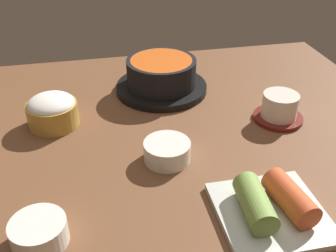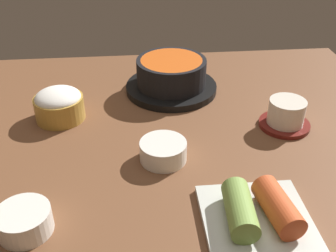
{
  "view_description": "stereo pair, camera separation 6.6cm",
  "coord_description": "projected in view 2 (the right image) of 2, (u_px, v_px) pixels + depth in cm",
  "views": [
    {
      "loc": [
        -10.17,
        -59.86,
        42.84
      ],
      "look_at": [
        2.0,
        -2.0,
        5.0
      ],
      "focal_mm": 42.65,
      "sensor_mm": 36.0,
      "label": 1
    },
    {
      "loc": [
        -3.64,
        -60.85,
        42.84
      ],
      "look_at": [
        2.0,
        -2.0,
        5.0
      ],
      "focal_mm": 42.65,
      "sensor_mm": 36.0,
      "label": 2
    }
  ],
  "objects": [
    {
      "name": "banchan_cup_center",
      "position": [
        163.0,
        150.0,
        0.66
      ],
      "size": [
        7.83,
        7.83,
        3.39
      ],
      "color": "white",
      "rests_on": "dining_table"
    },
    {
      "name": "stone_pot",
      "position": [
        171.0,
        76.0,
        0.86
      ],
      "size": [
        19.81,
        19.81,
        7.29
      ],
      "color": "black",
      "rests_on": "dining_table"
    },
    {
      "name": "dining_table",
      "position": [
        156.0,
        139.0,
        0.74
      ],
      "size": [
        100.0,
        76.0,
        2.0
      ],
      "primitive_type": "cube",
      "color": "brown",
      "rests_on": "ground"
    },
    {
      "name": "tea_cup_with_saucer",
      "position": [
        286.0,
        115.0,
        0.74
      ],
      "size": [
        9.54,
        9.54,
        5.48
      ],
      "color": "maroon",
      "rests_on": "dining_table"
    },
    {
      "name": "rice_bowl",
      "position": [
        59.0,
        104.0,
        0.76
      ],
      "size": [
        9.46,
        9.46,
        6.21
      ],
      "color": "#B78C38",
      "rests_on": "dining_table"
    },
    {
      "name": "side_bowl_near",
      "position": [
        24.0,
        220.0,
        0.53
      ],
      "size": [
        7.38,
        7.38,
        3.41
      ],
      "color": "white",
      "rests_on": "dining_table"
    },
    {
      "name": "kimchi_plate",
      "position": [
        258.0,
        214.0,
        0.54
      ],
      "size": [
        14.77,
        14.77,
        4.85
      ],
      "color": "silver",
      "rests_on": "dining_table"
    }
  ]
}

